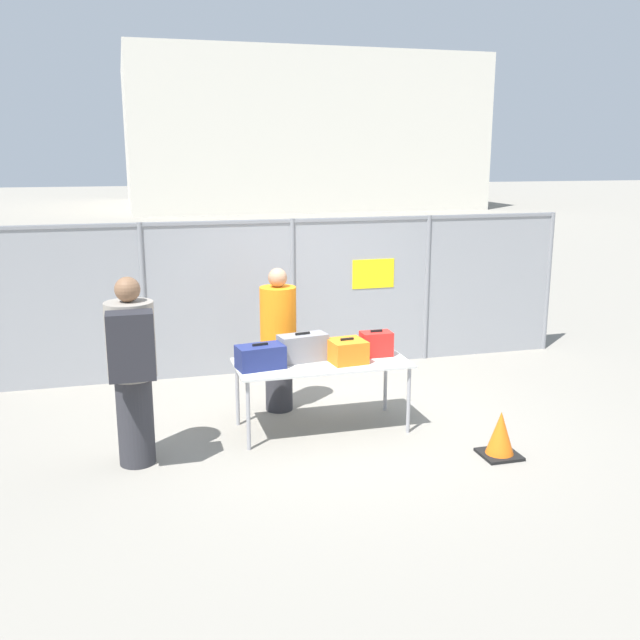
{
  "coord_description": "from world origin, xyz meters",
  "views": [
    {
      "loc": [
        -2.13,
        -7.03,
        2.88
      ],
      "look_at": [
        -0.06,
        0.47,
        1.05
      ],
      "focal_mm": 40.0,
      "sensor_mm": 36.0,
      "label": 1
    }
  ],
  "objects_px": {
    "inspection_table": "(322,367)",
    "suitcase_red": "(376,344)",
    "traffic_cone": "(500,436)",
    "suitcase_navy": "(260,357)",
    "suitcase_grey": "(303,348)",
    "security_worker_near": "(278,338)",
    "utility_trailer": "(306,314)",
    "suitcase_orange": "(347,351)",
    "traveler_hooded": "(132,365)"
  },
  "relations": [
    {
      "from": "inspection_table",
      "to": "suitcase_red",
      "type": "bearing_deg",
      "value": 7.21
    },
    {
      "from": "suitcase_red",
      "to": "traffic_cone",
      "type": "relative_size",
      "value": 0.72
    },
    {
      "from": "inspection_table",
      "to": "utility_trailer",
      "type": "xyz_separation_m",
      "value": [
        0.77,
        3.67,
        -0.28
      ]
    },
    {
      "from": "utility_trailer",
      "to": "traffic_cone",
      "type": "height_order",
      "value": "utility_trailer"
    },
    {
      "from": "traffic_cone",
      "to": "inspection_table",
      "type": "bearing_deg",
      "value": 142.27
    },
    {
      "from": "suitcase_red",
      "to": "security_worker_near",
      "type": "height_order",
      "value": "security_worker_near"
    },
    {
      "from": "suitcase_red",
      "to": "traveler_hooded",
      "type": "bearing_deg",
      "value": -168.64
    },
    {
      "from": "suitcase_orange",
      "to": "suitcase_red",
      "type": "distance_m",
      "value": 0.4
    },
    {
      "from": "suitcase_grey",
      "to": "inspection_table",
      "type": "bearing_deg",
      "value": -27.94
    },
    {
      "from": "suitcase_orange",
      "to": "traffic_cone",
      "type": "xyz_separation_m",
      "value": [
        1.22,
        -1.08,
        -0.65
      ]
    },
    {
      "from": "suitcase_navy",
      "to": "utility_trailer",
      "type": "distance_m",
      "value": 4.01
    },
    {
      "from": "suitcase_orange",
      "to": "traffic_cone",
      "type": "distance_m",
      "value": 1.76
    },
    {
      "from": "inspection_table",
      "to": "suitcase_navy",
      "type": "relative_size",
      "value": 3.57
    },
    {
      "from": "inspection_table",
      "to": "suitcase_navy",
      "type": "bearing_deg",
      "value": -176.2
    },
    {
      "from": "traveler_hooded",
      "to": "utility_trailer",
      "type": "distance_m",
      "value": 4.94
    },
    {
      "from": "suitcase_orange",
      "to": "utility_trailer",
      "type": "height_order",
      "value": "suitcase_orange"
    },
    {
      "from": "security_worker_near",
      "to": "traveler_hooded",
      "type": "bearing_deg",
      "value": 25.56
    },
    {
      "from": "suitcase_red",
      "to": "security_worker_near",
      "type": "relative_size",
      "value": 0.2
    },
    {
      "from": "inspection_table",
      "to": "suitcase_grey",
      "type": "xyz_separation_m",
      "value": [
        -0.18,
        0.1,
        0.2
      ]
    },
    {
      "from": "traveler_hooded",
      "to": "suitcase_orange",
      "type": "bearing_deg",
      "value": 20.61
    },
    {
      "from": "utility_trailer",
      "to": "traffic_cone",
      "type": "relative_size",
      "value": 8.99
    },
    {
      "from": "suitcase_red",
      "to": "utility_trailer",
      "type": "bearing_deg",
      "value": 87.83
    },
    {
      "from": "suitcase_grey",
      "to": "traffic_cone",
      "type": "distance_m",
      "value": 2.18
    },
    {
      "from": "suitcase_orange",
      "to": "utility_trailer",
      "type": "distance_m",
      "value": 3.8
    },
    {
      "from": "suitcase_grey",
      "to": "security_worker_near",
      "type": "bearing_deg",
      "value": 102.24
    },
    {
      "from": "inspection_table",
      "to": "suitcase_orange",
      "type": "xyz_separation_m",
      "value": [
        0.25,
        -0.07,
        0.17
      ]
    },
    {
      "from": "security_worker_near",
      "to": "traffic_cone",
      "type": "bearing_deg",
      "value": 124.54
    },
    {
      "from": "inspection_table",
      "to": "utility_trailer",
      "type": "distance_m",
      "value": 3.76
    },
    {
      "from": "suitcase_grey",
      "to": "traveler_hooded",
      "type": "bearing_deg",
      "value": -163.06
    },
    {
      "from": "suitcase_grey",
      "to": "suitcase_red",
      "type": "height_order",
      "value": "suitcase_grey"
    },
    {
      "from": "suitcase_orange",
      "to": "utility_trailer",
      "type": "xyz_separation_m",
      "value": [
        0.51,
        3.74,
        -0.46
      ]
    },
    {
      "from": "suitcase_navy",
      "to": "utility_trailer",
      "type": "relative_size",
      "value": 0.12
    },
    {
      "from": "security_worker_near",
      "to": "utility_trailer",
      "type": "bearing_deg",
      "value": -119.6
    },
    {
      "from": "inspection_table",
      "to": "security_worker_near",
      "type": "relative_size",
      "value": 1.1
    },
    {
      "from": "utility_trailer",
      "to": "suitcase_grey",
      "type": "bearing_deg",
      "value": -104.87
    },
    {
      "from": "inspection_table",
      "to": "traffic_cone",
      "type": "distance_m",
      "value": 1.93
    },
    {
      "from": "suitcase_red",
      "to": "security_worker_near",
      "type": "bearing_deg",
      "value": 146.67
    },
    {
      "from": "suitcase_navy",
      "to": "inspection_table",
      "type": "bearing_deg",
      "value": 3.8
    },
    {
      "from": "inspection_table",
      "to": "suitcase_orange",
      "type": "distance_m",
      "value": 0.31
    },
    {
      "from": "inspection_table",
      "to": "utility_trailer",
      "type": "height_order",
      "value": "inspection_table"
    },
    {
      "from": "inspection_table",
      "to": "suitcase_red",
      "type": "distance_m",
      "value": 0.66
    },
    {
      "from": "traveler_hooded",
      "to": "suitcase_navy",
      "type": "bearing_deg",
      "value": 28.2
    },
    {
      "from": "suitcase_orange",
      "to": "traveler_hooded",
      "type": "relative_size",
      "value": 0.22
    },
    {
      "from": "traveler_hooded",
      "to": "traffic_cone",
      "type": "relative_size",
      "value": 3.94
    },
    {
      "from": "security_worker_near",
      "to": "utility_trailer",
      "type": "xyz_separation_m",
      "value": [
        1.08,
        2.97,
        -0.44
      ]
    },
    {
      "from": "inspection_table",
      "to": "suitcase_red",
      "type": "height_order",
      "value": "suitcase_red"
    },
    {
      "from": "suitcase_navy",
      "to": "traveler_hooded",
      "type": "bearing_deg",
      "value": -162.85
    },
    {
      "from": "suitcase_grey",
      "to": "suitcase_red",
      "type": "relative_size",
      "value": 1.64
    },
    {
      "from": "suitcase_orange",
      "to": "traveler_hooded",
      "type": "height_order",
      "value": "traveler_hooded"
    },
    {
      "from": "suitcase_navy",
      "to": "suitcase_red",
      "type": "height_order",
      "value": "suitcase_red"
    }
  ]
}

